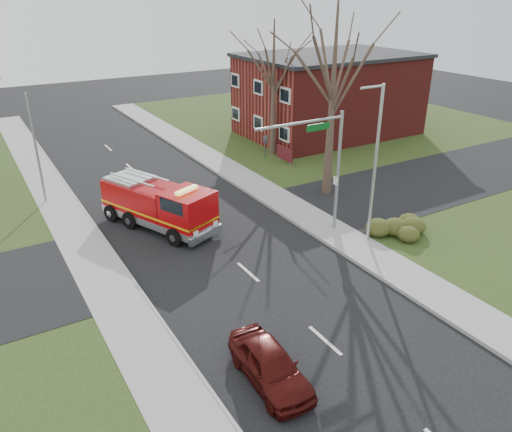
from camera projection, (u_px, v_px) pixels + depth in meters
ground at (248, 272)px, 24.10m from camera, size 120.00×120.00×0.00m
sidewalk_right at (347, 240)px, 26.96m from camera, size 2.40×80.00×0.15m
sidewalk_left at (122, 309)px, 21.18m from camera, size 2.40×80.00×0.15m
cross_street_right at (478, 169)px, 37.65m from camera, size 30.00×8.00×0.15m
brick_building at (329, 95)px, 45.49m from camera, size 15.40×10.40×7.25m
health_center_sign at (285, 154)px, 38.39m from camera, size 0.12×2.00×1.40m
hedge_corner at (399, 227)px, 27.28m from camera, size 2.80×2.00×0.90m
bare_tree_near at (333, 81)px, 30.13m from camera, size 6.00×6.00×12.00m
bare_tree_far at (274, 74)px, 38.24m from camera, size 5.25×5.25×10.50m
traffic_signal_mast at (320, 154)px, 25.74m from camera, size 5.29×0.18×6.80m
streetlight_pole at (375, 161)px, 25.15m from camera, size 1.48×0.16×8.40m
utility_pole_far at (36, 150)px, 30.40m from camera, size 0.14×0.14×7.00m
fire_engine at (159, 206)px, 28.19m from camera, size 4.95×7.49×2.86m
parked_car_maroon at (270, 365)px, 17.16m from camera, size 1.84×4.15×1.39m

